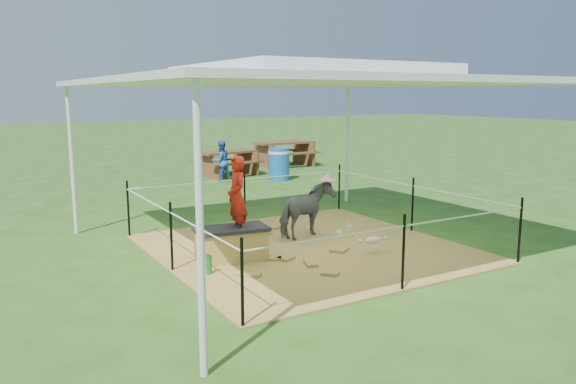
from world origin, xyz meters
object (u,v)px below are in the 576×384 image
straw_bale (231,245)px  distant_person (221,161)px  foal (373,238)px  picnic_table_near (227,163)px  green_bottle (209,264)px  woman (237,190)px  trash_barrel (279,164)px  picnic_table_far (284,154)px  pony (307,211)px

straw_bale → distant_person: (3.04, 7.21, 0.33)m
foal → picnic_table_near: (1.63, 8.99, 0.12)m
green_bottle → picnic_table_near: bearing=63.9°
woman → trash_barrel: 8.05m
foal → trash_barrel: bearing=78.4°
green_bottle → distant_person: (3.59, 7.66, 0.42)m
picnic_table_far → woman: bearing=-123.5°
pony → picnic_table_near: bearing=-34.4°
picnic_table_near → picnic_table_far: bearing=12.7°
woman → pony: woman is taller
distant_person → straw_bale: bearing=60.1°
foal → straw_bale: bearing=166.3°
picnic_table_near → straw_bale: bearing=-124.5°
straw_bale → woman: bearing=-0.0°
picnic_table_near → picnic_table_far: (2.67, 1.14, 0.05)m
straw_bale → picnic_table_far: bearing=55.8°
green_bottle → distant_person: size_ratio=0.24×
picnic_table_near → trash_barrel: bearing=-69.5°
pony → distant_person: (1.36, 6.66, 0.09)m
foal → trash_barrel: size_ratio=0.90×
woman → pony: 1.77m
trash_barrel → picnic_table_near: (-0.93, 1.56, -0.09)m
straw_bale → picnic_table_near: (3.68, 8.20, 0.13)m
straw_bale → picnic_table_far: 11.29m
straw_bale → green_bottle: size_ratio=3.60×
picnic_table_near → distant_person: size_ratio=1.55×
picnic_table_near → green_bottle: bearing=-126.4°
picnic_table_near → woman: bearing=-124.0°
picnic_table_near → picnic_table_far: size_ratio=0.89×
pony → picnic_table_far: pony is taller
distant_person → trash_barrel: bearing=152.9°
straw_bale → distant_person: bearing=67.2°
green_bottle → foal: (2.60, -0.34, 0.09)m
foal → trash_barrel: 7.86m
pony → trash_barrel: bearing=-45.5°
woman → straw_bale: bearing=-82.2°
green_bottle → picnic_table_near: size_ratio=0.15×
foal → green_bottle: bearing=180.0°
foal → trash_barrel: trash_barrel is taller
trash_barrel → picnic_table_far: trash_barrel is taller
distant_person → foal: bearing=75.9°
straw_bale → foal: size_ratio=1.20×
trash_barrel → picnic_table_near: trash_barrel is taller
distant_person → picnic_table_far: bearing=-154.4°
foal → picnic_table_far: size_ratio=0.41×
green_bottle → trash_barrel: bearing=54.0°
pony → foal: bearing=175.7°
foal → picnic_table_far: 11.00m
green_bottle → pony: pony is taller
green_bottle → foal: 2.62m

